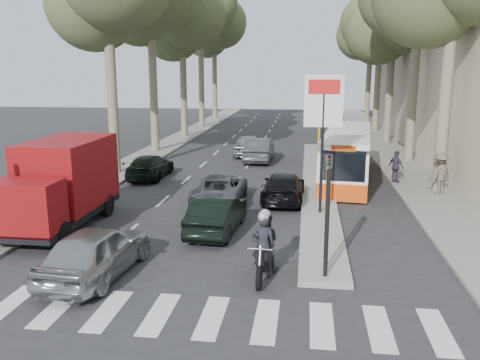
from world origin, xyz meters
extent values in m
plane|color=#28282B|center=(0.00, 0.00, 0.00)|extent=(120.00, 120.00, 0.00)
cube|color=gray|center=(8.60, 25.00, 0.06)|extent=(3.20, 70.00, 0.12)
cube|color=gray|center=(-8.00, 28.00, 0.06)|extent=(2.40, 64.00, 0.12)
cube|color=gray|center=(3.25, 11.00, 0.08)|extent=(1.50, 26.00, 0.16)
cube|color=#B7A88E|center=(15.50, 34.00, 8.00)|extent=(11.00, 20.00, 16.00)
cylinder|color=yellow|center=(3.25, -1.00, 1.75)|extent=(0.10, 0.10, 3.50)
cylinder|color=yellow|center=(3.25, 5.00, 1.75)|extent=(0.10, 0.10, 3.50)
cylinder|color=yellow|center=(3.25, 11.00, 1.75)|extent=(0.10, 0.10, 3.50)
cylinder|color=black|center=(3.25, 5.00, 2.60)|extent=(0.12, 0.12, 5.20)
cube|color=white|center=(3.25, 5.00, 4.60)|extent=(1.50, 0.10, 2.00)
cube|color=red|center=(3.25, 4.94, 5.15)|extent=(1.20, 0.02, 0.55)
cylinder|color=black|center=(3.25, -1.50, 1.60)|extent=(0.12, 0.12, 3.20)
imported|color=black|center=(3.25, -1.50, 3.10)|extent=(0.16, 0.41, 1.00)
cylinder|color=#6B604C|center=(-8.00, 12.00, 4.20)|extent=(0.56, 0.56, 8.40)
sphere|color=#404E2C|center=(-9.00, 12.60, 9.30)|extent=(5.20, 5.20, 5.20)
cylinder|color=#6B604C|center=(-8.10, 20.00, 4.48)|extent=(0.56, 0.56, 8.96)
sphere|color=#404E2C|center=(-9.10, 20.60, 9.92)|extent=(5.20, 5.20, 5.20)
cylinder|color=#6B604C|center=(-7.90, 28.00, 4.06)|extent=(0.56, 0.56, 8.12)
sphere|color=#404E2C|center=(-8.90, 28.60, 8.99)|extent=(5.20, 5.20, 5.20)
sphere|color=#404E2C|center=(-7.00, 27.20, 10.15)|extent=(5.80, 5.80, 5.80)
sphere|color=#404E2C|center=(-7.70, 29.10, 11.31)|extent=(4.80, 4.80, 4.80)
cylinder|color=#6B604C|center=(-8.00, 36.00, 4.76)|extent=(0.56, 0.56, 9.52)
sphere|color=#404E2C|center=(-9.00, 36.60, 10.54)|extent=(5.20, 5.20, 5.20)
sphere|color=#404E2C|center=(-7.10, 35.20, 11.90)|extent=(5.80, 5.80, 5.80)
cylinder|color=#6B604C|center=(-8.10, 44.00, 4.34)|extent=(0.56, 0.56, 8.68)
sphere|color=#404E2C|center=(-9.10, 44.60, 9.61)|extent=(5.20, 5.20, 5.20)
sphere|color=#404E2C|center=(-7.20, 43.20, 10.85)|extent=(5.80, 5.80, 5.80)
sphere|color=#404E2C|center=(-7.90, 45.10, 12.09)|extent=(4.80, 4.80, 4.80)
cylinder|color=#6B604C|center=(9.00, 10.00, 4.20)|extent=(0.56, 0.56, 8.40)
cylinder|color=#6B604C|center=(9.10, 18.00, 4.62)|extent=(0.56, 0.56, 9.24)
cylinder|color=#6B604C|center=(8.90, 26.00, 3.92)|extent=(0.56, 0.56, 7.84)
sphere|color=#404E2C|center=(7.90, 26.60, 8.68)|extent=(5.20, 5.20, 5.20)
sphere|color=#404E2C|center=(9.80, 25.20, 9.80)|extent=(5.80, 5.80, 5.80)
sphere|color=#404E2C|center=(9.10, 27.10, 10.92)|extent=(4.80, 4.80, 4.80)
cylinder|color=#6B604C|center=(9.00, 34.00, 4.48)|extent=(0.56, 0.56, 8.96)
sphere|color=#404E2C|center=(8.00, 34.60, 9.92)|extent=(5.20, 5.20, 5.20)
sphere|color=#404E2C|center=(9.90, 33.20, 11.20)|extent=(5.80, 5.80, 5.80)
cylinder|color=#6B604C|center=(9.10, 42.00, 4.20)|extent=(0.56, 0.56, 8.40)
sphere|color=#404E2C|center=(8.10, 42.60, 9.30)|extent=(5.20, 5.20, 5.20)
sphere|color=#404E2C|center=(10.00, 41.20, 10.50)|extent=(5.80, 5.80, 5.80)
sphere|color=#404E2C|center=(9.30, 43.10, 11.70)|extent=(4.80, 4.80, 4.80)
imported|color=#9CA0A4|center=(-3.21, -2.00, 0.75)|extent=(2.18, 4.56, 1.50)
imported|color=black|center=(-0.50, 2.43, 0.68)|extent=(1.73, 4.19, 1.35)
imported|color=#505358|center=(-1.10, 6.61, 0.64)|extent=(2.20, 4.62, 1.27)
imported|color=black|center=(1.67, 7.20, 0.64)|extent=(1.89, 4.45, 1.28)
imported|color=#A9ACB1|center=(-1.30, 19.21, 0.72)|extent=(1.83, 4.30, 1.45)
imported|color=#4E5156|center=(-0.35, 17.09, 0.75)|extent=(1.65, 4.58, 1.50)
imported|color=black|center=(-5.77, 11.23, 0.63)|extent=(1.79, 4.37, 1.27)
cube|color=black|center=(-6.30, 2.09, 0.55)|extent=(2.25, 6.06, 0.25)
cylinder|color=black|center=(-7.30, 0.07, 0.45)|extent=(0.31, 0.91, 0.91)
cylinder|color=black|center=(-5.28, 0.08, 0.45)|extent=(0.31, 0.91, 0.91)
cylinder|color=black|center=(-7.32, 3.90, 0.45)|extent=(0.31, 0.91, 0.91)
cylinder|color=black|center=(-5.30, 3.91, 0.45)|extent=(0.31, 0.91, 0.91)
cube|color=maroon|center=(-6.29, -0.22, 1.46)|extent=(2.23, 1.42, 1.71)
cube|color=black|center=(-6.28, -0.88, 1.66)|extent=(2.02, 0.09, 0.91)
cube|color=maroon|center=(-6.30, 2.90, 1.97)|extent=(2.34, 4.25, 2.52)
cube|color=#E84A0C|center=(4.80, 12.06, 0.49)|extent=(3.37, 10.37, 0.80)
cube|color=white|center=(4.80, 12.06, 1.55)|extent=(3.37, 10.37, 1.33)
cube|color=black|center=(4.80, 12.06, 1.81)|extent=(3.34, 9.96, 0.75)
cube|color=white|center=(4.80, 12.06, 2.52)|extent=(3.37, 10.37, 0.27)
cube|color=black|center=(4.22, 7.04, 1.68)|extent=(1.94, 0.28, 1.33)
cube|color=#E84A0C|center=(4.22, 7.04, 2.46)|extent=(1.06, 0.18, 0.28)
cylinder|color=black|center=(3.45, 8.94, 0.40)|extent=(0.34, 0.87, 0.85)
cylinder|color=black|center=(5.41, 8.71, 0.40)|extent=(0.34, 0.87, 0.85)
cylinder|color=black|center=(4.17, 15.21, 0.40)|extent=(0.34, 0.87, 0.85)
cylinder|color=black|center=(6.13, 14.98, 0.40)|extent=(0.34, 0.87, 0.85)
cylinder|color=black|center=(1.47, -2.31, 0.35)|extent=(0.13, 0.69, 0.69)
cylinder|color=black|center=(1.53, -0.69, 0.35)|extent=(0.13, 0.69, 0.69)
cylinder|color=silver|center=(1.47, -2.23, 0.76)|extent=(0.08, 0.43, 0.87)
cube|color=black|center=(1.50, -1.45, 0.49)|extent=(0.27, 0.82, 0.32)
cube|color=black|center=(1.49, -1.66, 0.78)|extent=(0.34, 0.50, 0.24)
cube|color=black|center=(1.51, -1.12, 0.71)|extent=(0.33, 0.71, 0.13)
cylinder|color=silver|center=(1.48, -2.17, 1.10)|extent=(0.67, 0.07, 0.04)
imported|color=black|center=(1.50, -1.45, 0.96)|extent=(0.68, 0.46, 1.81)
imported|color=black|center=(1.52, -1.01, 0.90)|extent=(0.84, 0.49, 1.70)
sphere|color=#B2B2B7|center=(1.50, -1.50, 1.81)|extent=(0.30, 0.30, 0.30)
sphere|color=#B2B2B7|center=(1.52, -1.05, 1.75)|extent=(0.30, 0.30, 0.30)
imported|color=#43334D|center=(7.20, 11.24, 0.94)|extent=(0.93, 1.06, 1.64)
imported|color=brown|center=(8.81, 9.04, 1.08)|extent=(1.34, 1.16, 1.93)
camera|label=1|loc=(2.62, -14.98, 5.82)|focal=38.00mm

